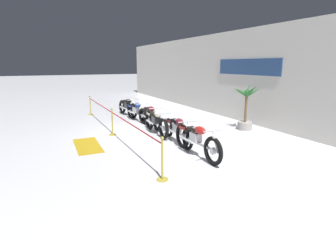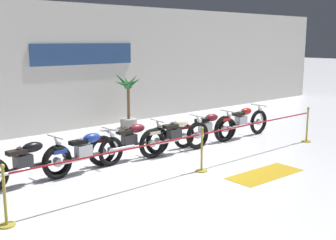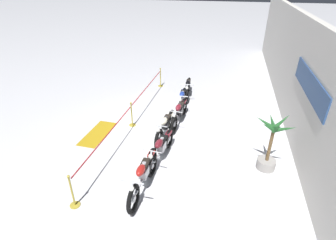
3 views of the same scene
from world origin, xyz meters
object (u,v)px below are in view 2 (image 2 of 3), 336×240
Objects in this scene: stanchion_mid_right at (307,130)px; motorcycle_cream_3 at (176,136)px; motorcycle_blue_1 at (86,152)px; motorcycle_red_5 at (242,122)px; motorcycle_black_0 at (26,164)px; motorcycle_maroon_2 at (131,142)px; stanchion_far_left at (155,151)px; floor_banner at (265,174)px; motorcycle_maroon_4 at (207,129)px; stanchion_mid_left at (202,156)px; potted_palm_left_of_row at (128,104)px.

motorcycle_cream_3 is at bearing 158.06° from stanchion_mid_right.
motorcycle_blue_1 is 5.43m from motorcycle_red_5.
motorcycle_black_0 is at bearing 167.74° from stanchion_mid_right.
stanchion_mid_right is (6.48, -1.69, -0.11)m from motorcycle_blue_1.
motorcycle_cream_3 is at bearing -12.57° from motorcycle_maroon_2.
stanchion_far_left is 4.68× the size of floor_banner.
motorcycle_red_5 is (5.43, -0.09, 0.02)m from motorcycle_blue_1.
motorcycle_blue_1 is 0.89× the size of motorcycle_maroon_2.
motorcycle_cream_3 is 0.95× the size of motorcycle_red_5.
motorcycle_maroon_2 is 5.42m from stanchion_mid_right.
motorcycle_maroon_4 is at bearing -1.93° from motorcycle_maroon_2.
motorcycle_maroon_2 is 2.28× the size of stanchion_mid_left.
floor_banner is (0.34, -2.65, -0.48)m from motorcycle_cream_3.
stanchion_mid_left is at bearing 0.00° from stanchion_far_left.
potted_palm_left_of_row is at bearing 119.21° from stanchion_mid_right.
stanchion_far_left is 8.51× the size of stanchion_mid_left.
stanchion_mid_right reaches higher than motorcycle_black_0.
motorcycle_red_5 is 3.97m from potted_palm_left_of_row.
stanchion_mid_left reaches higher than motorcycle_red_5.
motorcycle_red_5 is 2.31× the size of stanchion_mid_left.
motorcycle_red_5 is 1.27× the size of floor_banner.
motorcycle_cream_3 is 1.21× the size of floor_banner.
motorcycle_maroon_4 is 3.42m from potted_palm_left_of_row.
floor_banner is at bearing -95.85° from potted_palm_left_of_row.
potted_palm_left_of_row is at bearing 96.62° from motorcycle_maroon_4.
motorcycle_red_5 is at bearing 25.38° from stanchion_mid_left.
motorcycle_maroon_4 is 1.21× the size of floor_banner.
motorcycle_red_5 is (2.79, 0.05, 0.01)m from motorcycle_cream_3.
stanchion_mid_right is at bearing -21.94° from motorcycle_cream_3.
motorcycle_maroon_2 is at bearing 178.07° from motorcycle_maroon_4.
stanchion_mid_left is 1.00× the size of stanchion_mid_right.
motorcycle_maroon_2 is at bearing 68.63° from stanchion_far_left.
motorcycle_blue_1 is 0.88× the size of motorcycle_red_5.
motorcycle_maroon_4 is 0.95× the size of motorcycle_red_5.
stanchion_mid_right reaches higher than motorcycle_maroon_4.
stanchion_far_left is at bearing -152.53° from motorcycle_maroon_4.
motorcycle_maroon_2 is (2.77, 0.12, 0.00)m from motorcycle_black_0.
floor_banner is (4.38, -2.81, -0.46)m from motorcycle_black_0.
floor_banner is at bearing -162.55° from stanchion_mid_right.
potted_palm_left_of_row reaches higher than stanchion_far_left.
motorcycle_cream_3 reaches higher than motorcycle_maroon_2.
potted_palm_left_of_row reaches higher than motorcycle_maroon_2.
stanchion_mid_right is at bearing -56.68° from motorcycle_red_5.
potted_palm_left_of_row is 5.38m from stanchion_mid_left.
motorcycle_black_0 is at bearing 153.58° from stanchion_mid_left.
motorcycle_black_0 is 1.02× the size of motorcycle_blue_1.
motorcycle_cream_3 is (4.03, -0.16, 0.02)m from motorcycle_black_0.
stanchion_far_left reaches higher than motorcycle_cream_3.
motorcycle_red_5 is (6.83, -0.11, 0.02)m from motorcycle_black_0.
motorcycle_blue_1 is at bearing 111.33° from stanchion_far_left.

